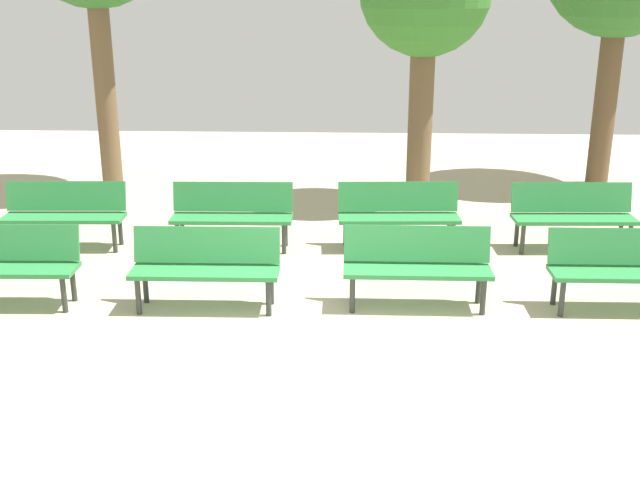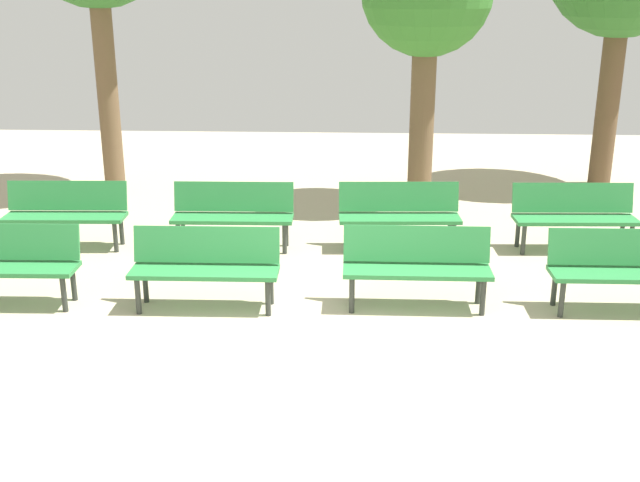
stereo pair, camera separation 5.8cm
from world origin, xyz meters
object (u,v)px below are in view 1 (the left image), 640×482
object	(u,v)px
bench_r0_c0	(4,261)
bench_r1_c3	(573,212)
bench_r1_c2	(398,211)
bench_r1_c0	(65,211)
bench_r0_c1	(206,263)
bench_r0_c3	(624,265)
bench_r0_c2	(417,262)
bench_r1_c1	(232,212)

from	to	relation	value
bench_r0_c0	bench_r1_c3	xyz separation A→B (m)	(6.74, 2.16, 0.00)
bench_r0_c0	bench_r1_c2	bearing A→B (deg)	23.96
bench_r1_c3	bench_r1_c0	bearing A→B (deg)	179.41
bench_r0_c1	bench_r0_c3	distance (m)	4.53
bench_r0_c1	bench_r0_c2	distance (m)	2.30
bench_r1_c1	bench_r0_c1	bearing A→B (deg)	-90.93
bench_r0_c0	bench_r1_c3	bearing A→B (deg)	16.27
bench_r1_c0	bench_r1_c2	size ratio (longest dim) A/B	1.00
bench_r0_c1	bench_r1_c2	bearing A→B (deg)	42.99
bench_r0_c3	bench_r1_c2	distance (m)	3.05
bench_r0_c2	bench_r1_c1	size ratio (longest dim) A/B	0.99
bench_r1_c0	bench_r1_c3	world-z (taller)	same
bench_r0_c1	bench_r1_c1	distance (m)	2.00
bench_r1_c1	bench_r1_c3	world-z (taller)	same
bench_r0_c0	bench_r1_c1	size ratio (longest dim) A/B	1.00
bench_r0_c1	bench_r1_c1	bearing A→B (deg)	89.54
bench_r1_c0	bench_r1_c2	xyz separation A→B (m)	(4.45, 0.15, 0.00)
bench_r0_c0	bench_r1_c1	world-z (taller)	same
bench_r1_c2	bench_r1_c0	bearing A→B (deg)	179.23
bench_r0_c0	bench_r0_c3	size ratio (longest dim) A/B	1.00
bench_r1_c2	bench_r0_c2	bearing A→B (deg)	-90.08
bench_r0_c2	bench_r1_c1	xyz separation A→B (m)	(-2.30, 1.87, 0.00)
bench_r0_c1	bench_r1_c0	distance (m)	2.98
bench_r0_c3	bench_r1_c3	xyz separation A→B (m)	(-0.01, 2.03, 0.00)
bench_r0_c1	bench_r1_c2	world-z (taller)	same
bench_r0_c2	bench_r0_c0	bearing A→B (deg)	-178.21
bench_r0_c0	bench_r0_c2	world-z (taller)	same
bench_r1_c2	bench_r1_c3	distance (m)	2.31
bench_r0_c3	bench_r1_c1	xyz separation A→B (m)	(-4.53, 1.87, 0.00)
bench_r0_c2	bench_r1_c2	xyz separation A→B (m)	(-0.09, 1.97, 0.00)
bench_r1_c3	bench_r0_c3	bearing A→B (deg)	-92.08
bench_r0_c0	bench_r0_c2	xyz separation A→B (m)	(4.51, 0.14, 0.00)
bench_r0_c0	bench_r1_c0	bearing A→B (deg)	89.38
bench_r0_c3	bench_r1_c1	size ratio (longest dim) A/B	1.00
bench_r0_c0	bench_r0_c3	xyz separation A→B (m)	(6.74, 0.13, 0.00)
bench_r0_c3	bench_r0_c0	bearing A→B (deg)	-179.39
bench_r0_c1	bench_r0_c3	world-z (taller)	same
bench_r0_c0	bench_r0_c2	bearing A→B (deg)	0.21
bench_r0_c1	bench_r1_c0	bearing A→B (deg)	138.49
bench_r1_c1	bench_r1_c3	distance (m)	4.52
bench_r1_c0	bench_r1_c1	world-z (taller)	same
bench_r0_c1	bench_r1_c3	size ratio (longest dim) A/B	0.99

